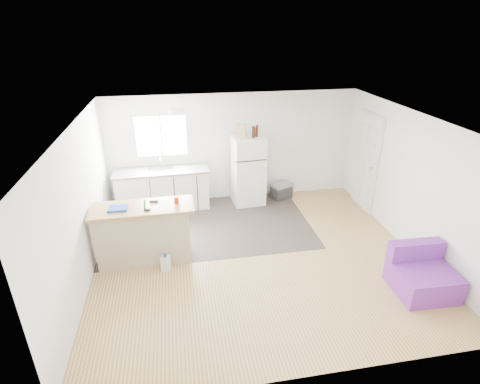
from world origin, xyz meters
name	(u,v)px	position (x,y,z in m)	size (l,w,h in m)	color
room	(258,195)	(0.00, 0.00, 1.20)	(5.51, 5.01, 2.41)	olive
vinyl_zone	(209,225)	(-0.73, 1.25, 0.00)	(4.05, 2.50, 0.00)	#342B27
window	(161,136)	(-1.55, 2.49, 1.55)	(1.18, 0.06, 0.98)	white
interior_door	(366,162)	(2.72, 1.55, 1.02)	(0.11, 0.92, 2.10)	white
ceiling_fixture	(177,110)	(-1.20, 1.20, 2.36)	(0.30, 0.30, 0.07)	white
kitchen_cabinets	(163,189)	(-1.61, 2.19, 0.45)	(2.02, 0.67, 1.17)	white
peninsula	(144,233)	(-1.90, 0.25, 0.52)	(1.67, 0.66, 1.02)	tan
refrigerator	(248,170)	(0.27, 2.17, 0.76)	(0.72, 0.69, 1.53)	white
cooler	(281,191)	(1.08, 2.22, 0.18)	(0.55, 0.48, 0.36)	#2C2C2E
purple_seat	(422,275)	(2.28, -1.30, 0.25)	(0.87, 0.82, 0.70)	#6C2E96
cleaner_jug	(166,263)	(-1.57, -0.14, 0.14)	(0.17, 0.14, 0.32)	silver
mop	(142,252)	(-1.95, 0.12, 0.23)	(0.26, 0.34, 1.24)	green
red_cup	(177,200)	(-1.32, 0.28, 1.08)	(0.08, 0.08, 0.12)	red
blue_tray	(118,208)	(-2.25, 0.22, 1.04)	(0.30, 0.22, 0.04)	#133CB4
tool_a	(154,201)	(-1.69, 0.39, 1.04)	(0.14, 0.05, 0.03)	black
tool_b	(147,210)	(-1.79, 0.10, 1.03)	(0.10, 0.04, 0.03)	black
cardboard_box	(241,131)	(0.10, 2.10, 1.68)	(0.20, 0.10, 0.30)	tan
bottle_left	(254,132)	(0.36, 2.08, 1.65)	(0.07, 0.07, 0.25)	#321509
bottle_right	(256,131)	(0.44, 2.16, 1.65)	(0.07, 0.07, 0.25)	#321509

